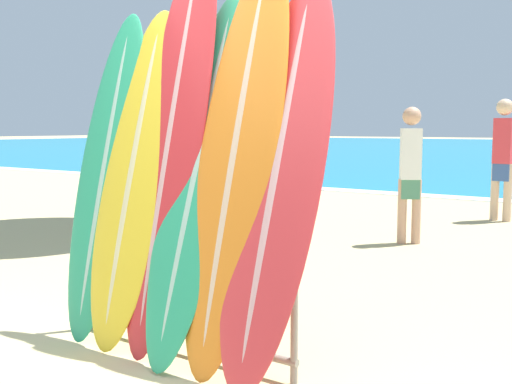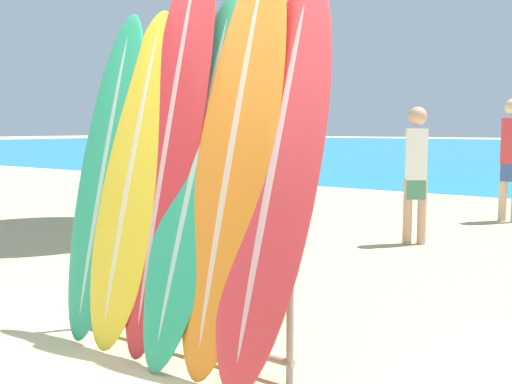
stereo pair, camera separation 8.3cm
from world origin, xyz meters
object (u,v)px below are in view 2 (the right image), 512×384
person_near_water (511,155)px  person_mid_beach (278,158)px  surfboard_slot_3 (196,173)px  surfboard_slot_5 (274,175)px  surfboard_slot_4 (234,157)px  person_far_left (416,170)px  surfboard_slot_1 (134,175)px  surfboard_rack (178,275)px  surfboard_slot_2 (170,139)px  surfboard_slot_0 (106,173)px

person_near_water → person_mid_beach: 3.67m
surfboard_slot_3 → surfboard_slot_5: 0.54m
surfboard_slot_5 → person_mid_beach: size_ratio=1.22×
surfboard_slot_3 → surfboard_slot_5: bearing=0.2°
surfboard_slot_4 → person_far_left: bearing=96.6°
surfboard_slot_1 → person_near_water: bearing=83.1°
surfboard_slot_3 → surfboard_rack: bearing=-156.8°
surfboard_slot_4 → person_far_left: 4.09m
surfboard_slot_2 → person_near_water: surfboard_slot_2 is taller
person_mid_beach → surfboard_slot_1: bearing=-91.8°
person_mid_beach → surfboard_slot_2: bearing=-87.6°
surfboard_slot_5 → person_near_water: 6.47m
surfboard_slot_2 → person_far_left: (0.04, 4.03, -0.42)m
surfboard_slot_2 → person_mid_beach: bearing=112.9°
surfboard_rack → surfboard_slot_4: surfboard_slot_4 is taller
surfboard_rack → person_far_left: person_far_left is taller
surfboard_slot_0 → person_near_water: 6.57m
surfboard_slot_5 → surfboard_slot_3: bearing=-179.8°
surfboard_slot_1 → surfboard_slot_2: bearing=14.2°
surfboard_rack → surfboard_slot_2: (-0.12, 0.08, 0.81)m
surfboard_slot_4 → surfboard_slot_0: bearing=-178.0°
surfboard_slot_3 → person_near_water: 6.47m
person_near_water → person_mid_beach: person_mid_beach is taller
surfboard_slot_4 → surfboard_slot_1: bearing=-176.7°
surfboard_rack → surfboard_slot_2: 0.82m
surfboard_slot_5 → surfboard_slot_4: bearing=178.4°
surfboard_slot_0 → surfboard_slot_4: surfboard_slot_4 is taller
person_mid_beach → person_far_left: bearing=5.8°
surfboard_slot_1 → surfboard_slot_0: bearing=178.4°
surfboard_rack → person_far_left: (-0.09, 4.10, 0.39)m
surfboard_slot_1 → surfboard_slot_4: 0.77m
surfboard_slot_3 → surfboard_slot_4: bearing=2.0°
surfboard_slot_0 → person_mid_beach: surfboard_slot_0 is taller
surfboard_slot_1 → surfboard_slot_2: size_ratio=0.82×
surfboard_slot_5 → person_mid_beach: 3.99m
person_near_water → person_far_left: (-0.50, -2.40, -0.09)m
surfboard_rack → person_far_left: 4.12m
person_near_water → person_far_left: bearing=-95.7°
surfboard_slot_5 → person_far_left: bearing=100.3°
surfboard_slot_5 → surfboard_slot_1: bearing=-178.0°
surfboard_slot_2 → person_near_water: bearing=85.2°
surfboard_slot_4 → person_near_water: 6.46m
surfboard_rack → person_mid_beach: bearing=114.1°
surfboard_slot_4 → surfboard_slot_5: size_ratio=1.08×
surfboard_slot_2 → surfboard_slot_4: size_ratio=1.08×
surfboard_slot_5 → surfboard_rack: bearing=-175.7°
surfboard_slot_2 → surfboard_slot_4: surfboard_slot_2 is taller
surfboard_rack → surfboard_slot_0: bearing=178.2°
surfboard_slot_4 → person_far_left: size_ratio=1.50×
surfboard_slot_1 → surfboard_slot_5: (1.03, 0.04, 0.05)m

